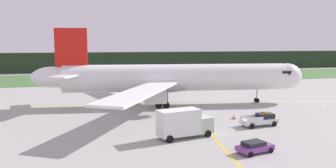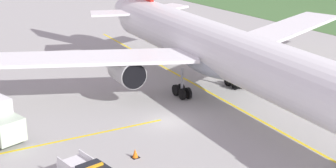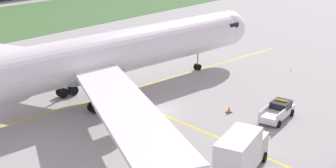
{
  "view_description": "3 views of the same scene",
  "coord_description": "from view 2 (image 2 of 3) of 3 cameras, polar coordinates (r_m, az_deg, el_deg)",
  "views": [
    {
      "loc": [
        -17.69,
        -54.12,
        12.03
      ],
      "look_at": [
        -3.02,
        6.93,
        4.17
      ],
      "focal_mm": 35.92,
      "sensor_mm": 36.0,
      "label": 1
    },
    {
      "loc": [
        35.69,
        -24.68,
        18.64
      ],
      "look_at": [
        2.31,
        -1.44,
        4.66
      ],
      "focal_mm": 53.87,
      "sensor_mm": 36.0,
      "label": 2
    },
    {
      "loc": [
        -36.85,
        -32.69,
        19.87
      ],
      "look_at": [
        0.54,
        -0.66,
        3.15
      ],
      "focal_mm": 50.52,
      "sensor_mm": 36.0,
      "label": 3
    }
  ],
  "objects": [
    {
      "name": "ground",
      "position": [
        47.23,
        -0.17,
        -4.29
      ],
      "size": [
        320.0,
        320.0,
        0.0
      ],
      "primitive_type": "plane",
      "color": "#9F9F9A"
    },
    {
      "name": "taxiway_centerline_main",
      "position": [
        52.63,
        6.46,
        -1.9
      ],
      "size": [
        68.02,
        8.06,
        0.01
      ],
      "primitive_type": "cube",
      "rotation": [
        0.0,
        0.0,
        -0.11
      ],
      "color": "yellow",
      "rests_on": "ground"
    },
    {
      "name": "taxiway_centerline_spur",
      "position": [
        43.51,
        -18.03,
        -7.41
      ],
      "size": [
        3.57,
        28.67,
        0.01
      ],
      "primitive_type": "cube",
      "rotation": [
        0.0,
        0.0,
        1.46
      ],
      "color": "yellow",
      "rests_on": "ground"
    },
    {
      "name": "airliner",
      "position": [
        51.62,
        6.22,
        3.6
      ],
      "size": [
        52.53,
        51.79,
        14.6
      ],
      "color": "white",
      "rests_on": "ground"
    },
    {
      "name": "apron_cone",
      "position": [
        40.6,
        -3.74,
        -7.83
      ],
      "size": [
        0.6,
        0.6,
        0.76
      ],
      "color": "black",
      "rests_on": "ground"
    },
    {
      "name": "taxiway_edge_light_west",
      "position": [
        67.19,
        -15.76,
        2.32
      ],
      "size": [
        0.12,
        0.12,
        0.41
      ],
      "color": "yellow",
      "rests_on": "ground"
    }
  ]
}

